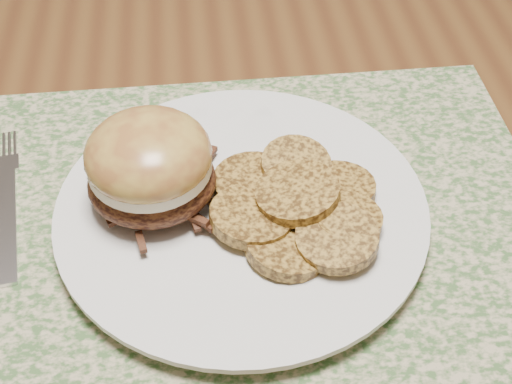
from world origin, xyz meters
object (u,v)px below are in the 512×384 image
dining_table (419,248)px  pork_sandwich (150,166)px  fork (7,200)px  dinner_plate (242,212)px

dining_table → pork_sandwich: (-0.22, -0.01, 0.13)m
fork → pork_sandwich: bearing=-20.1°
pork_sandwich → fork: 0.13m
pork_sandwich → fork: (-0.11, 0.02, -0.05)m
dining_table → dinner_plate: size_ratio=5.77×
dining_table → fork: size_ratio=9.05×
dining_table → dinner_plate: dinner_plate is taller
dining_table → pork_sandwich: bearing=-176.8°
pork_sandwich → dinner_plate: bearing=-10.4°
dinner_plate → dining_table: bearing=9.0°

